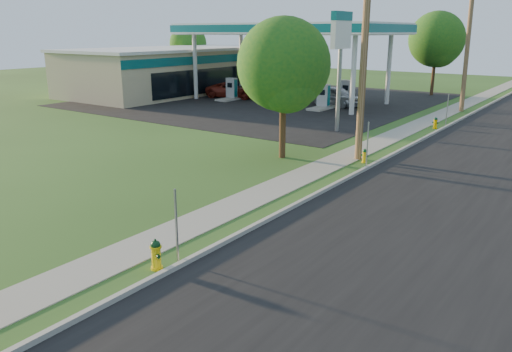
% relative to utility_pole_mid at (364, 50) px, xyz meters
% --- Properties ---
extents(ground_plane, '(140.00, 140.00, 0.00)m').
position_rel_utility_pole_mid_xyz_m(ground_plane, '(0.60, -17.00, -4.95)').
color(ground_plane, '#2C4C1D').
rests_on(ground_plane, ground).
extents(road, '(8.00, 120.00, 0.02)m').
position_rel_utility_pole_mid_xyz_m(road, '(5.10, -7.00, -4.94)').
color(road, black).
rests_on(road, ground).
extents(curb, '(0.15, 120.00, 0.15)m').
position_rel_utility_pole_mid_xyz_m(curb, '(1.10, -7.00, -4.88)').
color(curb, '#A3A095').
rests_on(curb, ground).
extents(sidewalk, '(1.50, 120.00, 0.03)m').
position_rel_utility_pole_mid_xyz_m(sidewalk, '(-0.65, -7.00, -4.94)').
color(sidewalk, '#98968B').
rests_on(sidewalk, ground).
extents(forecourt, '(26.00, 28.00, 0.02)m').
position_rel_utility_pole_mid_xyz_m(forecourt, '(-15.40, 15.00, -4.94)').
color(forecourt, black).
rests_on(forecourt, ground).
extents(utility_pole_mid, '(1.40, 0.32, 9.80)m').
position_rel_utility_pole_mid_xyz_m(utility_pole_mid, '(0.00, 0.00, 0.00)').
color(utility_pole_mid, brown).
rests_on(utility_pole_mid, ground).
extents(utility_pole_far, '(1.40, 0.32, 9.50)m').
position_rel_utility_pole_mid_xyz_m(utility_pole_far, '(0.00, 18.00, -0.15)').
color(utility_pole_far, brown).
rests_on(utility_pole_far, ground).
extents(sign_post_near, '(0.05, 0.04, 2.00)m').
position_rel_utility_pole_mid_xyz_m(sign_post_near, '(0.85, -12.80, -3.95)').
color(sign_post_near, gray).
rests_on(sign_post_near, ground).
extents(sign_post_mid, '(0.05, 0.04, 2.00)m').
position_rel_utility_pole_mid_xyz_m(sign_post_mid, '(0.85, -1.00, -3.95)').
color(sign_post_mid, gray).
rests_on(sign_post_mid, ground).
extents(sign_post_far, '(0.05, 0.04, 2.00)m').
position_rel_utility_pole_mid_xyz_m(sign_post_far, '(0.85, 11.20, -3.95)').
color(sign_post_far, gray).
rests_on(sign_post_far, ground).
extents(gas_canopy, '(18.18, 9.18, 6.40)m').
position_rel_utility_pole_mid_xyz_m(gas_canopy, '(-13.40, 15.00, 0.94)').
color(gas_canopy, silver).
rests_on(gas_canopy, ground).
extents(fuel_pump_nw, '(1.20, 3.20, 1.90)m').
position_rel_utility_pole_mid_xyz_m(fuel_pump_nw, '(-17.90, 13.00, -4.23)').
color(fuel_pump_nw, '#A3A095').
rests_on(fuel_pump_nw, ground).
extents(fuel_pump_ne, '(1.20, 3.20, 1.90)m').
position_rel_utility_pole_mid_xyz_m(fuel_pump_ne, '(-8.90, 13.00, -4.23)').
color(fuel_pump_ne, '#A3A095').
rests_on(fuel_pump_ne, ground).
extents(fuel_pump_sw, '(1.20, 3.20, 1.90)m').
position_rel_utility_pole_mid_xyz_m(fuel_pump_sw, '(-17.90, 17.00, -4.23)').
color(fuel_pump_sw, '#A3A095').
rests_on(fuel_pump_sw, ground).
extents(fuel_pump_se, '(1.20, 3.20, 1.90)m').
position_rel_utility_pole_mid_xyz_m(fuel_pump_se, '(-8.90, 17.00, -4.23)').
color(fuel_pump_se, '#A3A095').
rests_on(fuel_pump_se, ground).
extents(convenience_store, '(10.40, 22.40, 4.25)m').
position_rel_utility_pole_mid_xyz_m(convenience_store, '(-26.38, 15.00, -2.82)').
color(convenience_store, tan).
rests_on(convenience_store, ground).
extents(price_pylon, '(0.34, 2.04, 6.85)m').
position_rel_utility_pole_mid_xyz_m(price_pylon, '(-3.90, 5.50, 0.48)').
color(price_pylon, gray).
rests_on(price_pylon, ground).
extents(tree_verge, '(4.26, 4.26, 6.45)m').
position_rel_utility_pole_mid_xyz_m(tree_verge, '(-2.98, -1.86, -0.80)').
color(tree_verge, '#3A2A15').
rests_on(tree_verge, ground).
extents(tree_lot, '(5.00, 5.00, 7.57)m').
position_rel_utility_pole_mid_xyz_m(tree_lot, '(-4.67, 26.42, -0.08)').
color(tree_lot, '#3A2A15').
rests_on(tree_lot, ground).
extents(tree_back, '(4.32, 4.32, 6.55)m').
position_rel_utility_pole_mid_xyz_m(tree_back, '(-32.61, 23.35, -0.74)').
color(tree_back, '#3A2A15').
rests_on(tree_back, ground).
extents(hydrant_near, '(0.42, 0.37, 0.81)m').
position_rel_utility_pole_mid_xyz_m(hydrant_near, '(0.68, -13.39, -4.56)').
color(hydrant_near, yellow).
rests_on(hydrant_near, ground).
extents(hydrant_mid, '(0.34, 0.31, 0.66)m').
position_rel_utility_pole_mid_xyz_m(hydrant_mid, '(0.51, -0.43, -4.63)').
color(hydrant_mid, gold).
rests_on(hydrant_mid, ground).
extents(hydrant_far, '(0.37, 0.33, 0.72)m').
position_rel_utility_pole_mid_xyz_m(hydrant_far, '(0.59, 9.87, -4.60)').
color(hydrant_far, '#E3A800').
rests_on(hydrant_far, ground).
extents(car_red, '(5.49, 3.39, 1.42)m').
position_rel_utility_pole_mid_xyz_m(car_red, '(-18.49, 14.18, -4.24)').
color(car_red, maroon).
rests_on(car_red, ground).
extents(car_silver, '(4.89, 2.99, 1.56)m').
position_rel_utility_pole_mid_xyz_m(car_silver, '(-8.92, 15.14, -4.18)').
color(car_silver, '#AFB2B7').
rests_on(car_silver, ground).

